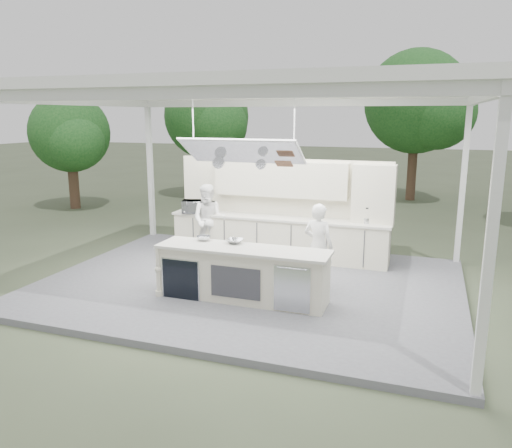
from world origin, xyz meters
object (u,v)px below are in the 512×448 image
at_px(head_chef, 318,246).
at_px(sous_chef, 209,220).
at_px(demo_island, 241,274).
at_px(back_counter, 278,237).

relative_size(head_chef, sous_chef, 0.97).
bearing_deg(demo_island, sous_chef, 125.38).
distance_m(demo_island, sous_chef, 3.04).
distance_m(head_chef, sous_chef, 3.20).
xyz_separation_m(back_counter, sous_chef, (-1.57, -0.35, 0.36)).
distance_m(demo_island, back_counter, 2.82).
relative_size(demo_island, sous_chef, 1.86).
height_order(back_counter, head_chef, head_chef).
xyz_separation_m(back_counter, head_chef, (1.32, -1.74, 0.34)).
relative_size(back_counter, sous_chef, 3.04).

